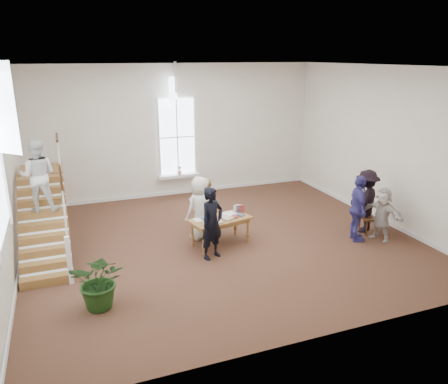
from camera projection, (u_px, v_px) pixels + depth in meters
name	position (u px, v px, depth m)	size (l,w,h in m)	color
ground	(222.00, 241.00, 11.67)	(10.00, 10.00, 0.00)	#44291A
room_shell	(179.00, 183.00, 15.47)	(10.49, 10.00, 10.00)	beige
staircase	(41.00, 193.00, 10.39)	(1.10, 4.10, 2.92)	brown
library_table	(221.00, 221.00, 11.28)	(1.68, 1.10, 0.79)	brown
police_officer	(212.00, 223.00, 10.47)	(0.65, 0.43, 1.79)	black
elderly_woman	(200.00, 208.00, 11.63)	(0.84, 0.55, 1.72)	silver
person_yellow	(205.00, 204.00, 12.21)	(0.74, 0.58, 1.52)	beige
woman_cluster_a	(358.00, 209.00, 11.47)	(1.05, 0.44, 1.79)	#3C3683
woman_cluster_b	(366.00, 201.00, 12.07)	(1.15, 0.66, 1.78)	black
woman_cluster_c	(382.00, 214.00, 11.55)	(1.35, 0.43, 1.46)	beige
floor_plant	(100.00, 281.00, 8.45)	(1.05, 0.91, 1.16)	#173510
side_chair	(368.00, 214.00, 12.12)	(0.43, 0.43, 0.94)	#3A1D0F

